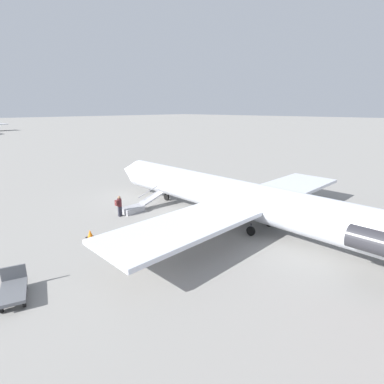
% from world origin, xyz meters
% --- Properties ---
extents(ground_plane, '(600.00, 600.00, 0.00)m').
position_xyz_m(ground_plane, '(0.00, 0.00, 0.00)').
color(ground_plane, gray).
extents(airplane_main, '(31.26, 23.63, 7.00)m').
position_xyz_m(airplane_main, '(-0.97, 0.03, 2.09)').
color(airplane_main, silver).
rests_on(airplane_main, ground).
extents(boarding_stairs, '(1.16, 4.05, 1.73)m').
position_xyz_m(boarding_stairs, '(7.57, 3.60, 0.38)').
color(boarding_stairs, '#99999E').
rests_on(boarding_stairs, ground).
extents(passenger, '(0.36, 0.54, 1.74)m').
position_xyz_m(passenger, '(7.56, 5.36, 1.00)').
color(passenger, '#23232D').
rests_on(passenger, ground).
extents(luggage_cart, '(2.45, 1.81, 1.22)m').
position_xyz_m(luggage_cart, '(1.74, 15.06, 0.46)').
color(luggage_cart, '#595B60').
rests_on(luggage_cart, ground).
extents(traffic_cone_near_stairs, '(0.51, 0.51, 0.57)m').
position_xyz_m(traffic_cone_near_stairs, '(5.47, 9.15, 0.26)').
color(traffic_cone_near_stairs, black).
rests_on(traffic_cone_near_stairs, ground).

